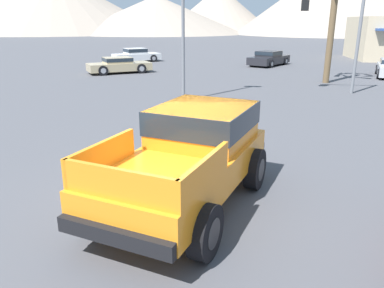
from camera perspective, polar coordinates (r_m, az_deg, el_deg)
ground_plane at (r=7.93m, az=-2.33°, el=-7.88°), size 320.00×320.00×0.00m
orange_pickup_truck at (r=7.38m, az=0.02°, el=-1.02°), size 3.26×5.13×1.84m
parked_car_white at (r=35.00m, az=-8.50°, el=13.28°), size 4.36×3.88×1.20m
parked_car_dark at (r=32.24m, az=11.63°, el=12.70°), size 3.71×4.67×1.18m
parked_car_tan at (r=27.39m, az=-11.09°, el=11.75°), size 4.58×3.82×1.10m
traffic_light_main at (r=20.28m, az=20.92°, el=17.38°), size 3.11×0.38×5.17m
distant_mountain_range at (r=121.28m, az=-2.31°, el=20.83°), size 149.91×72.57×21.97m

